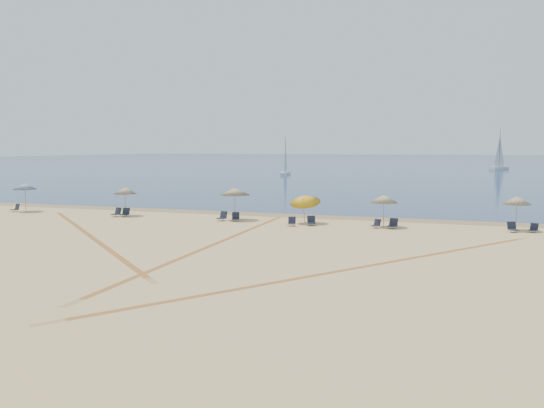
{
  "coord_description": "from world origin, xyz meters",
  "views": [
    {
      "loc": [
        13.53,
        -19.97,
        5.55
      ],
      "look_at": [
        0.0,
        20.0,
        1.3
      ],
      "focal_mm": 37.27,
      "sensor_mm": 36.0,
      "label": 1
    }
  ],
  "objects_px": {
    "chair_5": "(292,222)",
    "chair_0": "(16,208)",
    "chair_3": "(223,217)",
    "sailboat_1": "(499,158)",
    "umbrella_2": "(235,191)",
    "chair_6": "(311,221)",
    "chair_7": "(376,224)",
    "chair_10": "(534,228)",
    "chair_2": "(125,213)",
    "chair_4": "(236,217)",
    "chair_8": "(393,224)",
    "umbrella_4": "(384,199)",
    "umbrella_3": "(305,199)",
    "chair_1": "(117,213)",
    "umbrella_1": "(125,191)",
    "sailboat_0": "(285,164)",
    "umbrella_5": "(517,200)",
    "chair_9": "(512,228)",
    "umbrella_0": "(25,186)"
  },
  "relations": [
    {
      "from": "chair_4",
      "to": "chair_6",
      "type": "xyz_separation_m",
      "value": [
        6.03,
        -0.51,
        0.01
      ]
    },
    {
      "from": "chair_10",
      "to": "chair_2",
      "type": "bearing_deg",
      "value": -154.45
    },
    {
      "from": "umbrella_2",
      "to": "chair_6",
      "type": "height_order",
      "value": "umbrella_2"
    },
    {
      "from": "chair_5",
      "to": "chair_0",
      "type": "bearing_deg",
      "value": 165.83
    },
    {
      "from": "sailboat_0",
      "to": "sailboat_1",
      "type": "bearing_deg",
      "value": 37.93
    },
    {
      "from": "umbrella_3",
      "to": "chair_10",
      "type": "distance_m",
      "value": 15.44
    },
    {
      "from": "umbrella_2",
      "to": "chair_4",
      "type": "bearing_deg",
      "value": -63.4
    },
    {
      "from": "umbrella_5",
      "to": "chair_8",
      "type": "height_order",
      "value": "umbrella_5"
    },
    {
      "from": "chair_1",
      "to": "chair_8",
      "type": "bearing_deg",
      "value": 13.95
    },
    {
      "from": "chair_3",
      "to": "chair_10",
      "type": "bearing_deg",
      "value": 13.63
    },
    {
      "from": "umbrella_2",
      "to": "sailboat_1",
      "type": "distance_m",
      "value": 114.06
    },
    {
      "from": "sailboat_0",
      "to": "umbrella_3",
      "type": "bearing_deg",
      "value": -78.5
    },
    {
      "from": "umbrella_3",
      "to": "chair_4",
      "type": "xyz_separation_m",
      "value": [
        -5.28,
        -0.45,
        -1.5
      ]
    },
    {
      "from": "chair_5",
      "to": "chair_10",
      "type": "xyz_separation_m",
      "value": [
        15.88,
        2.08,
        -0.02
      ]
    },
    {
      "from": "chair_3",
      "to": "chair_5",
      "type": "height_order",
      "value": "chair_3"
    },
    {
      "from": "umbrella_2",
      "to": "chair_0",
      "type": "relative_size",
      "value": 3.2
    },
    {
      "from": "chair_3",
      "to": "sailboat_1",
      "type": "height_order",
      "value": "sailboat_1"
    },
    {
      "from": "umbrella_1",
      "to": "chair_9",
      "type": "height_order",
      "value": "umbrella_1"
    },
    {
      "from": "umbrella_2",
      "to": "chair_7",
      "type": "height_order",
      "value": "umbrella_2"
    },
    {
      "from": "umbrella_1",
      "to": "chair_6",
      "type": "bearing_deg",
      "value": -2.95
    },
    {
      "from": "umbrella_5",
      "to": "sailboat_1",
      "type": "relative_size",
      "value": 0.24
    },
    {
      "from": "umbrella_0",
      "to": "chair_6",
      "type": "height_order",
      "value": "umbrella_0"
    },
    {
      "from": "chair_6",
      "to": "chair_4",
      "type": "bearing_deg",
      "value": 155.14
    },
    {
      "from": "chair_7",
      "to": "chair_8",
      "type": "xyz_separation_m",
      "value": [
        1.12,
        0.1,
        0.04
      ]
    },
    {
      "from": "umbrella_0",
      "to": "chair_3",
      "type": "bearing_deg",
      "value": -0.74
    },
    {
      "from": "umbrella_1",
      "to": "umbrella_4",
      "type": "distance_m",
      "value": 20.79
    },
    {
      "from": "umbrella_3",
      "to": "chair_1",
      "type": "distance_m",
      "value": 15.51
    },
    {
      "from": "umbrella_5",
      "to": "chair_7",
      "type": "bearing_deg",
      "value": -168.11
    },
    {
      "from": "umbrella_1",
      "to": "chair_6",
      "type": "height_order",
      "value": "umbrella_1"
    },
    {
      "from": "chair_4",
      "to": "chair_9",
      "type": "relative_size",
      "value": 1.02
    },
    {
      "from": "umbrella_1",
      "to": "chair_3",
      "type": "bearing_deg",
      "value": -2.37
    },
    {
      "from": "chair_2",
      "to": "chair_7",
      "type": "xyz_separation_m",
      "value": [
        20.0,
        0.1,
        -0.05
      ]
    },
    {
      "from": "sailboat_1",
      "to": "umbrella_4",
      "type": "bearing_deg",
      "value": -65.04
    },
    {
      "from": "umbrella_1",
      "to": "umbrella_3",
      "type": "xyz_separation_m",
      "value": [
        15.1,
        0.15,
        -0.25
      ]
    },
    {
      "from": "chair_5",
      "to": "sailboat_1",
      "type": "xyz_separation_m",
      "value": [
        19.88,
        113.15,
        2.72
      ]
    },
    {
      "from": "chair_1",
      "to": "chair_7",
      "type": "height_order",
      "value": "chair_1"
    },
    {
      "from": "chair_2",
      "to": "chair_5",
      "type": "bearing_deg",
      "value": -9.58
    },
    {
      "from": "umbrella_3",
      "to": "chair_10",
      "type": "bearing_deg",
      "value": 1.9
    },
    {
      "from": "umbrella_4",
      "to": "sailboat_1",
      "type": "distance_m",
      "value": 112.4
    },
    {
      "from": "umbrella_2",
      "to": "sailboat_1",
      "type": "relative_size",
      "value": 0.25
    },
    {
      "from": "chair_7",
      "to": "sailboat_0",
      "type": "xyz_separation_m",
      "value": [
        -28.44,
        69.94,
        2.02
      ]
    },
    {
      "from": "chair_3",
      "to": "chair_1",
      "type": "bearing_deg",
      "value": -166.52
    },
    {
      "from": "umbrella_4",
      "to": "chair_5",
      "type": "distance_m",
      "value": 6.64
    },
    {
      "from": "chair_9",
      "to": "sailboat_0",
      "type": "distance_m",
      "value": 78.39
    },
    {
      "from": "umbrella_0",
      "to": "chair_1",
      "type": "distance_m",
      "value": 9.85
    },
    {
      "from": "chair_0",
      "to": "chair_10",
      "type": "xyz_separation_m",
      "value": [
        41.12,
        1.19,
        -0.03
      ]
    },
    {
      "from": "chair_6",
      "to": "chair_9",
      "type": "height_order",
      "value": "chair_6"
    },
    {
      "from": "chair_4",
      "to": "sailboat_0",
      "type": "height_order",
      "value": "sailboat_0"
    },
    {
      "from": "chair_4",
      "to": "chair_1",
      "type": "bearing_deg",
      "value": 160.32
    },
    {
      "from": "chair_2",
      "to": "chair_8",
      "type": "bearing_deg",
      "value": -5.9
    }
  ]
}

